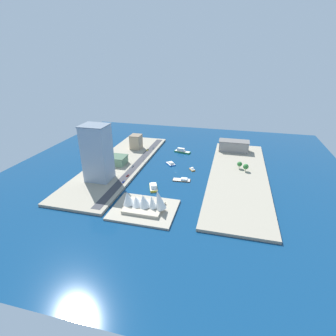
{
  "coord_description": "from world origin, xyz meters",
  "views": [
    {
      "loc": [
        -67.0,
        303.35,
        142.18
      ],
      "look_at": [
        9.58,
        3.22,
        4.12
      ],
      "focal_mm": 27.65,
      "sensor_mm": 36.0,
      "label": 1
    }
  ],
  "objects": [
    {
      "name": "ground_plane",
      "position": [
        0.0,
        0.0,
        0.0
      ],
      "size": [
        440.0,
        440.0,
        0.0
      ],
      "primitive_type": "plane",
      "color": "navy"
    },
    {
      "name": "quay_west",
      "position": [
        -80.25,
        0.0,
        1.42
      ],
      "size": [
        70.0,
        240.0,
        2.85
      ],
      "primitive_type": "cube",
      "color": "#9E937F",
      "rests_on": "ground_plane"
    },
    {
      "name": "quay_east",
      "position": [
        80.25,
        0.0,
        1.42
      ],
      "size": [
        70.0,
        240.0,
        2.85
      ],
      "primitive_type": "cube",
      "color": "#9E937F",
      "rests_on": "ground_plane"
    },
    {
      "name": "peninsula_point",
      "position": [
        9.28,
        99.9,
        1.0
      ],
      "size": [
        62.82,
        50.19,
        2.0
      ],
      "primitive_type": "cube",
      "color": "#A89E89",
      "rests_on": "ground_plane"
    },
    {
      "name": "road_strip",
      "position": [
        54.64,
        0.0,
        2.92
      ],
      "size": [
        10.1,
        228.0,
        0.15
      ],
      "primitive_type": "cube",
      "color": "#38383D",
      "rests_on": "quay_east"
    },
    {
      "name": "water_taxi_orange",
      "position": [
        -20.9,
        -7.1,
        1.13
      ],
      "size": [
        8.96,
        10.34,
        3.29
      ],
      "color": "orange",
      "rests_on": "ground_plane"
    },
    {
      "name": "catamaran_blue",
      "position": [
        11.25,
        -18.61,
        1.36
      ],
      "size": [
        16.02,
        16.68,
        3.93
      ],
      "color": "blue",
      "rests_on": "ground_plane"
    },
    {
      "name": "ferry_green_doubledeck",
      "position": [
        5.66,
        -69.36,
        2.39
      ],
      "size": [
        26.76,
        12.6,
        6.66
      ],
      "color": "#2D8C4C",
      "rests_on": "ground_plane"
    },
    {
      "name": "barge_flat_brown",
      "position": [
        -14.31,
        26.49,
        1.11
      ],
      "size": [
        22.24,
        9.7,
        3.27
      ],
      "color": "brown",
      "rests_on": "ground_plane"
    },
    {
      "name": "ferry_yellow_fast",
      "position": [
        13.68,
        54.71,
        2.38
      ],
      "size": [
        14.83,
        21.85,
        6.5
      ],
      "color": "yellow",
      "rests_on": "ground_plane"
    },
    {
      "name": "apartment_midrise_tan",
      "position": [
        78.39,
        -62.02,
        13.89
      ],
      "size": [
        16.61,
        18.38,
        22.03
      ],
      "color": "tan",
      "rests_on": "quay_east"
    },
    {
      "name": "terminal_long_green",
      "position": [
        91.03,
        3.94,
        8.52
      ],
      "size": [
        44.91,
        22.3,
        11.3
      ],
      "color": "slate",
      "rests_on": "quay_east"
    },
    {
      "name": "carpark_squat_concrete",
      "position": [
        -71.92,
        -88.62,
        11.09
      ],
      "size": [
        45.58,
        20.76,
        16.42
      ],
      "color": "gray",
      "rests_on": "quay_west"
    },
    {
      "name": "tower_tall_glass",
      "position": [
        81.67,
        52.01,
        36.22
      ],
      "size": [
        30.01,
        26.06,
        66.69
      ],
      "color": "#8C9EB2",
      "rests_on": "quay_east"
    },
    {
      "name": "pickup_red",
      "position": [
        52.69,
        36.55,
        3.79
      ],
      "size": [
        2.05,
        5.2,
        1.63
      ],
      "color": "black",
      "rests_on": "road_strip"
    },
    {
      "name": "van_white",
      "position": [
        52.17,
        -67.31,
        3.75
      ],
      "size": [
        2.06,
        5.26,
        1.55
      ],
      "color": "black",
      "rests_on": "road_strip"
    },
    {
      "name": "taxi_yellow_cab",
      "position": [
        58.26,
        -58.15,
        3.75
      ],
      "size": [
        2.12,
        5.07,
        1.53
      ],
      "color": "black",
      "rests_on": "road_strip"
    },
    {
      "name": "hatchback_blue",
      "position": [
        51.09,
        53.43,
        3.8
      ],
      "size": [
        1.87,
        4.85,
        1.65
      ],
      "color": "black",
      "rests_on": "road_strip"
    },
    {
      "name": "sedan_silver",
      "position": [
        57.48,
        7.89,
        3.79
      ],
      "size": [
        1.93,
        4.9,
        1.64
      ],
      "color": "black",
      "rests_on": "road_strip"
    },
    {
      "name": "traffic_light_waterfront",
      "position": [
        48.74,
        -12.52,
        7.19
      ],
      "size": [
        0.36,
        0.36,
        6.5
      ],
      "color": "black",
      "rests_on": "quay_east"
    },
    {
      "name": "opera_landmark",
      "position": [
        9.24,
        99.9,
        9.56
      ],
      "size": [
        45.39,
        28.4,
        23.88
      ],
      "color": "#BCAD93",
      "rests_on": "peninsula_point"
    },
    {
      "name": "park_tree_cluster",
      "position": [
        -85.28,
        -17.58,
        9.21
      ],
      "size": [
        14.38,
        13.65,
        9.9
      ],
      "color": "brown",
      "rests_on": "quay_west"
    }
  ]
}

